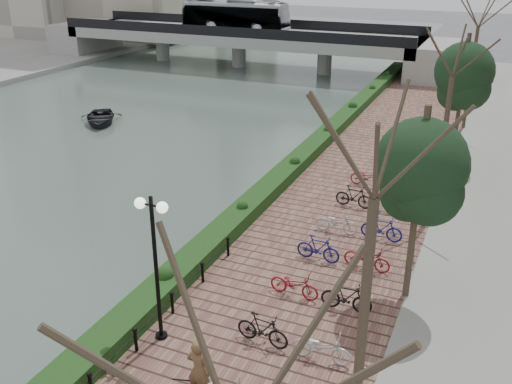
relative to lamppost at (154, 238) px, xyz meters
The scene contains 10 objects.
river_water 27.24m from the lamppost, 128.29° to the left, with size 30.00×130.00×0.02m, color #4A5C56.
promenade 14.31m from the lamppost, 80.51° to the left, with size 8.00×75.00×0.50m, color brown.
hedge 16.49m from the lamppost, 93.94° to the left, with size 1.10×56.00×0.60m, color #183814.
chain_fence 3.50m from the lamppost, 99.75° to the right, with size 0.10×14.10×0.70m.
lamppost is the anchor object (origin of this frame).
pedestrian 3.76m from the lamppost, 37.84° to the right, with size 0.68×0.44×1.85m, color brown.
bicycle_parking 7.77m from the lamppost, 58.53° to the left, with size 2.40×17.32×1.00m.
street_trees 10.86m from the lamppost, 54.62° to the left, with size 3.20×37.12×6.80m.
bridge 44.46m from the lamppost, 112.18° to the left, with size 36.00×10.77×6.50m.
boat 25.50m from the lamppost, 131.73° to the left, with size 2.87×4.02×0.83m, color #232429.
Camera 1 is at (9.85, -7.80, 11.21)m, focal length 40.00 mm.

